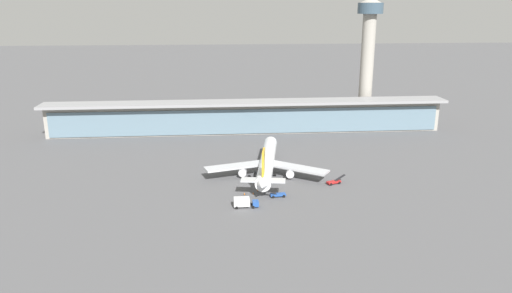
# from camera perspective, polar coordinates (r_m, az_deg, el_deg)

# --- Properties ---
(ground_plane) EXTENTS (1200.00, 1200.00, 0.00)m
(ground_plane) POSITION_cam_1_polar(r_m,az_deg,el_deg) (161.47, 0.67, -4.50)
(ground_plane) COLOR #515154
(airliner_on_stand) EXTENTS (42.42, 55.74, 14.88)m
(airliner_on_stand) POSITION_cam_1_polar(r_m,az_deg,el_deg) (169.51, 1.30, -1.81)
(airliner_on_stand) COLOR white
(airliner_on_stand) RESTS_ON ground
(service_truck_near_nose_blue) EXTENTS (6.90, 2.31, 2.70)m
(service_truck_near_nose_blue) POSITION_cam_1_polar(r_m,az_deg,el_deg) (151.41, 2.51, -5.64)
(service_truck_near_nose_blue) COLOR #234C9E
(service_truck_near_nose_blue) RESTS_ON ground
(service_truck_under_wing_red) EXTENTS (6.83, 3.71, 2.70)m
(service_truck_under_wing_red) POSITION_cam_1_polar(r_m,az_deg,el_deg) (163.97, 9.16, -4.09)
(service_truck_under_wing_red) COLOR #B21E1E
(service_truck_under_wing_red) RESTS_ON ground
(service_truck_mid_apron_blue) EXTENTS (7.31, 2.42, 3.10)m
(service_truck_mid_apron_blue) POSITION_cam_1_polar(r_m,az_deg,el_deg) (143.39, -1.37, -6.53)
(service_truck_mid_apron_blue) COLOR #234C9E
(service_truck_mid_apron_blue) RESTS_ON ground
(terminal_building) EXTENTS (183.60, 12.80, 15.20)m
(terminal_building) POSITION_cam_1_polar(r_m,az_deg,el_deg) (224.76, -1.03, 3.56)
(terminal_building) COLOR #9E998E
(terminal_building) RESTS_ON ground
(control_tower) EXTENTS (12.00, 12.00, 65.69)m
(control_tower) POSITION_cam_1_polar(r_m,az_deg,el_deg) (244.00, 12.96, 10.83)
(control_tower) COLOR #9E998E
(control_tower) RESTS_ON ground
(safety_cone_alpha) EXTENTS (0.62, 0.62, 0.70)m
(safety_cone_alpha) POSITION_cam_1_polar(r_m,az_deg,el_deg) (155.98, 0.18, -5.14)
(safety_cone_alpha) COLOR orange
(safety_cone_alpha) RESTS_ON ground
(safety_cone_bravo) EXTENTS (0.62, 0.62, 0.70)m
(safety_cone_bravo) POSITION_cam_1_polar(r_m,az_deg,el_deg) (153.21, -1.36, -5.55)
(safety_cone_bravo) COLOR orange
(safety_cone_bravo) RESTS_ON ground
(safety_cone_charlie) EXTENTS (0.62, 0.62, 0.70)m
(safety_cone_charlie) POSITION_cam_1_polar(r_m,az_deg,el_deg) (153.54, -0.34, -5.50)
(safety_cone_charlie) COLOR orange
(safety_cone_charlie) RESTS_ON ground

